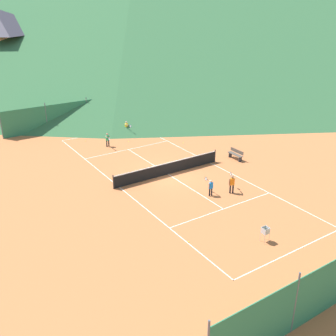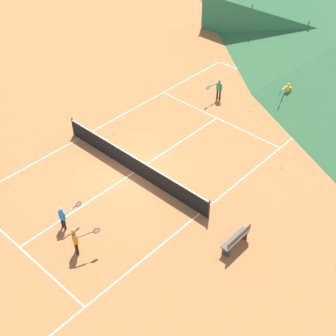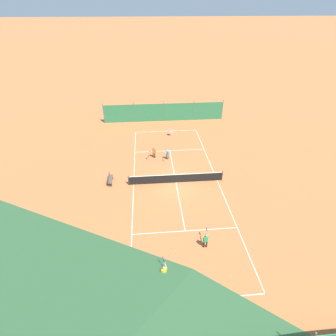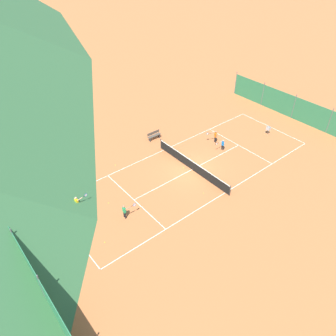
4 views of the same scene
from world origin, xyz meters
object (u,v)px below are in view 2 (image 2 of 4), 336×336
tennis_ball_by_net_left (307,147)px  tennis_ball_alley_left (114,134)px  tennis_ball_near_corner (250,111)px  tennis_ball_alley_right (286,127)px  courtside_bench (236,239)px  tennis_ball_by_net_right (228,77)px  tennis_net (134,164)px  tennis_ball_service_box (150,173)px  player_far_baseline (287,92)px  tennis_ball_mid_court (281,167)px  player_near_service (218,88)px  player_far_service (63,216)px  player_near_baseline (76,239)px

tennis_ball_by_net_left → tennis_ball_alley_left: same height
tennis_ball_near_corner → tennis_ball_alley_right: 2.34m
courtside_bench → tennis_ball_alley_left: bearing=168.2°
tennis_ball_by_net_left → tennis_ball_by_net_right: same height
tennis_net → tennis_ball_service_box: bearing=33.3°
tennis_net → player_far_baseline: 10.54m
tennis_ball_by_net_left → tennis_ball_mid_court: 2.32m
tennis_ball_by_net_right → tennis_ball_mid_court: bearing=-36.6°
player_near_service → tennis_ball_service_box: 7.84m
player_far_baseline → player_near_service: (-3.14, -2.34, 0.01)m
tennis_ball_near_corner → player_near_service: bearing=-174.7°
player_far_service → player_far_baseline: size_ratio=0.93×
player_far_service → player_far_baseline: player_far_baseline is taller
tennis_net → tennis_ball_alley_right: size_ratio=139.09×
player_near_baseline → courtside_bench: bearing=45.2°
player_near_baseline → tennis_ball_alley_right: player_near_baseline is taller
player_near_baseline → tennis_ball_alley_left: (-4.96, 6.41, -0.73)m
player_far_baseline → tennis_ball_near_corner: (-0.96, -2.14, -0.70)m
player_near_service → tennis_ball_mid_court: (6.21, -2.95, -0.71)m
tennis_ball_alley_right → courtside_bench: size_ratio=0.04×
tennis_net → tennis_ball_by_net_right: (-2.33, 10.51, -0.47)m
player_near_service → player_near_baseline: (3.15, -12.97, 0.03)m
player_near_service → tennis_ball_alley_right: player_near_service is taller
player_far_baseline → tennis_ball_service_box: (-1.27, -9.92, -0.70)m
tennis_ball_mid_court → tennis_ball_near_corner: 5.12m
tennis_net → player_near_baseline: player_near_baseline is taller
player_far_service → tennis_ball_service_box: (0.19, 4.90, -0.65)m
tennis_ball_alley_left → tennis_ball_service_box: same height
tennis_net → tennis_ball_alley_left: size_ratio=139.09×
tennis_ball_near_corner → tennis_ball_service_box: bearing=-92.3°
player_far_baseline → player_near_baseline: (0.00, -15.30, 0.03)m
tennis_ball_mid_court → player_far_baseline: bearing=120.1°
tennis_ball_alley_right → tennis_ball_by_net_right: bearing=157.6°
player_far_baseline → tennis_ball_mid_court: player_far_baseline is taller
player_far_service → player_near_baseline: bearing=-18.4°
player_far_service → courtside_bench: player_far_service is taller
player_far_service → tennis_ball_mid_court: (4.53, 9.52, -0.65)m
tennis_ball_alley_left → tennis_ball_by_net_right: bearing=85.7°
tennis_net → tennis_ball_service_box: tennis_net is taller
player_far_baseline → tennis_ball_near_corner: size_ratio=19.03×
player_far_baseline → tennis_ball_near_corner: 2.45m
tennis_net → tennis_ball_mid_court: bearing=45.4°
tennis_ball_by_net_right → courtside_bench: 14.03m
player_far_service → tennis_ball_service_box: size_ratio=17.65×
tennis_ball_by_net_left → tennis_ball_alley_left: size_ratio=1.00×
tennis_net → tennis_ball_mid_court: 7.13m
courtside_bench → player_far_service: bearing=-146.0°
player_near_service → player_near_baseline: bearing=-76.4°
tennis_ball_near_corner → player_far_baseline: bearing=65.7°
player_near_service → player_near_baseline: size_ratio=0.96×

